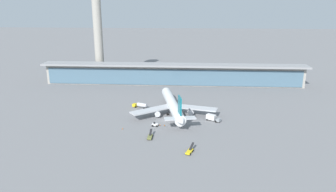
{
  "coord_description": "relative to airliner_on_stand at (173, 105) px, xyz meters",
  "views": [
    {
      "loc": [
        11.12,
        -144.96,
        55.72
      ],
      "look_at": [
        0.0,
        18.79,
        7.19
      ],
      "focal_mm": 33.62,
      "sensor_mm": 36.0,
      "label": 1
    }
  ],
  "objects": [
    {
      "name": "terminal_building",
      "position": [
        -3.06,
        61.37,
        2.94
      ],
      "size": [
        183.6,
        12.8,
        15.2
      ],
      "color": "#9E998E",
      "rests_on": "ground"
    },
    {
      "name": "service_truck_near_nose_yellow",
      "position": [
        8.94,
        -44.07,
        -4.12
      ],
      "size": [
        3.57,
        6.86,
        2.7
      ],
      "color": "yellow",
      "rests_on": "ground"
    },
    {
      "name": "safety_cone_alpha",
      "position": [
        -3.0,
        -16.77,
        -4.61
      ],
      "size": [
        0.62,
        0.62,
        0.7
      ],
      "color": "orange",
      "rests_on": "ground"
    },
    {
      "name": "airliner_on_stand",
      "position": [
        0.0,
        0.0,
        0.0
      ],
      "size": [
        44.23,
        58.32,
        15.64
      ],
      "color": "white",
      "rests_on": "ground"
    },
    {
      "name": "ground_plane",
      "position": [
        -3.06,
        -9.96,
        -4.92
      ],
      "size": [
        1200.0,
        1200.0,
        0.0
      ],
      "primitive_type": "plane",
      "color": "slate"
    },
    {
      "name": "control_tower",
      "position": [
        -58.69,
        73.73,
        36.05
      ],
      "size": [
        12.0,
        12.0,
        75.25
      ],
      "color": "#9E998E",
      "rests_on": "ground"
    },
    {
      "name": "safety_cone_bravo",
      "position": [
        -5.18,
        -16.41,
        -4.61
      ],
      "size": [
        0.62,
        0.62,
        0.7
      ],
      "color": "orange",
      "rests_on": "ground"
    },
    {
      "name": "service_truck_by_tail_olive",
      "position": [
        -8.08,
        -31.29,
        -4.12
      ],
      "size": [
        2.01,
        6.83,
        2.7
      ],
      "color": "olive",
      "rests_on": "ground"
    },
    {
      "name": "service_truck_on_taxiway_white",
      "position": [
        -7.44,
        -17.6,
        -4.05
      ],
      "size": [
        3.09,
        2.13,
        2.05
      ],
      "color": "silver",
      "rests_on": "ground"
    },
    {
      "name": "service_truck_under_wing_yellow",
      "position": [
        -18.32,
        8.64,
        -3.22
      ],
      "size": [
        8.79,
        5.45,
        2.95
      ],
      "color": "yellow",
      "rests_on": "ground"
    },
    {
      "name": "service_truck_mid_apron_grey",
      "position": [
        20.07,
        -8.58,
        -3.23
      ],
      "size": [
        7.39,
        5.88,
        3.1
      ],
      "color": "gray",
      "rests_on": "ground"
    },
    {
      "name": "safety_cone_charlie",
      "position": [
        -22.01,
        -22.01,
        -4.61
      ],
      "size": [
        0.62,
        0.62,
        0.7
      ],
      "color": "orange",
      "rests_on": "ground"
    }
  ]
}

